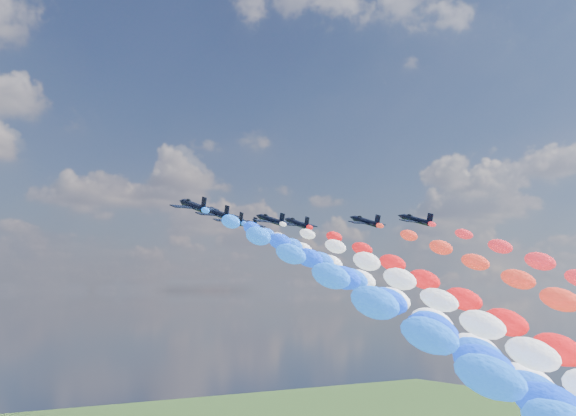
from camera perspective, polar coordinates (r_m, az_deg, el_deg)
jet_0 at (r=137.46m, az=-7.07°, el=0.18°), size 8.66×11.83×5.38m
trail_0 at (r=84.89m, az=12.50°, el=-12.44°), size 6.24×123.91×52.94m
jet_1 at (r=150.00m, az=-5.35°, el=-0.38°), size 8.71×11.87×5.38m
trail_1 at (r=98.15m, az=12.55°, el=-11.57°), size 6.24×123.91×52.94m
jet_2 at (r=162.71m, az=-4.14°, el=-0.84°), size 9.38×12.35×5.38m
trail_2 at (r=111.28m, az=12.22°, el=-10.93°), size 6.24×123.91×52.94m
jet_3 at (r=163.88m, az=-1.28°, el=-0.89°), size 9.18×12.21×5.38m
trail_3 at (r=114.74m, az=16.07°, el=-10.68°), size 6.24×123.91×52.94m
jet_4 at (r=173.38m, az=-3.15°, el=-1.18°), size 8.66×11.84×5.38m
trail_4 at (r=122.35m, az=12.16°, el=-10.49°), size 6.24×123.91×52.94m
jet_5 at (r=172.08m, az=0.70°, el=-1.15°), size 9.13×12.17×5.38m
trail_5 at (r=124.27m, az=17.60°, el=-10.27°), size 6.24×123.91×52.94m
jet_6 at (r=168.33m, az=5.81°, el=-1.00°), size 8.71×11.87×5.38m
jet_7 at (r=166.32m, az=9.54°, el=-0.89°), size 8.93×12.03×5.38m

